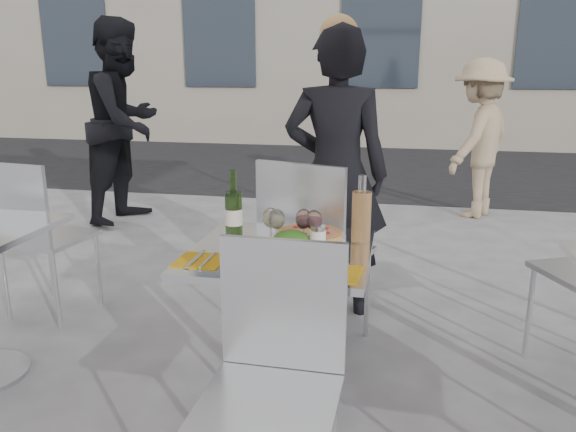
% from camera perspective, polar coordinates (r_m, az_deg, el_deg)
% --- Properties ---
extents(ground, '(80.00, 80.00, 0.00)m').
position_cam_1_polar(ground, '(2.61, -0.69, -19.26)').
color(ground, slate).
extents(street_asphalt, '(24.00, 5.00, 0.00)m').
position_cam_1_polar(street_asphalt, '(8.74, 8.29, 5.11)').
color(street_asphalt, black).
rests_on(street_asphalt, ground).
extents(main_table, '(0.72, 0.72, 0.75)m').
position_cam_1_polar(main_table, '(2.35, -0.73, -8.29)').
color(main_table, '#B7BABF').
rests_on(main_table, ground).
extents(chair_far, '(0.59, 0.60, 1.03)m').
position_cam_1_polar(chair_far, '(2.83, 2.32, -2.67)').
color(chair_far, silver).
rests_on(chair_far, ground).
extents(chair_near, '(0.43, 0.44, 0.93)m').
position_cam_1_polar(chair_near, '(1.85, -1.31, -14.71)').
color(chair_near, silver).
rests_on(chair_near, ground).
extents(side_chair_lfar, '(0.49, 0.50, 0.96)m').
position_cam_1_polar(side_chair_lfar, '(3.55, -24.33, -1.07)').
color(side_chair_lfar, silver).
rests_on(side_chair_lfar, ground).
extents(woman_diner, '(0.62, 0.41, 1.70)m').
position_cam_1_polar(woman_diner, '(3.33, 4.88, 4.23)').
color(woman_diner, black).
rests_on(woman_diner, ground).
extents(pedestrian_a, '(0.86, 1.03, 1.91)m').
position_cam_1_polar(pedestrian_a, '(5.63, -16.24, 9.14)').
color(pedestrian_a, black).
rests_on(pedestrian_a, ground).
extents(pedestrian_b, '(0.99, 1.16, 1.55)m').
position_cam_1_polar(pedestrian_b, '(5.89, 18.82, 7.41)').
color(pedestrian_b, tan).
rests_on(pedestrian_b, ground).
extents(pizza_near, '(0.33, 0.33, 0.02)m').
position_cam_1_polar(pizza_near, '(2.09, -1.98, -4.76)').
color(pizza_near, '#DDA356').
rests_on(pizza_near, main_table).
extents(pizza_far, '(0.32, 0.32, 0.03)m').
position_cam_1_polar(pizza_far, '(2.41, 2.12, -1.93)').
color(pizza_far, white).
rests_on(pizza_far, main_table).
extents(salad_plate, '(0.22, 0.22, 0.09)m').
position_cam_1_polar(salad_plate, '(2.23, 0.31, -2.74)').
color(salad_plate, white).
rests_on(salad_plate, main_table).
extents(wine_bottle, '(0.07, 0.08, 0.29)m').
position_cam_1_polar(wine_bottle, '(2.42, -5.54, 0.47)').
color(wine_bottle, '#32531F').
rests_on(wine_bottle, main_table).
extents(carafe, '(0.08, 0.08, 0.29)m').
position_cam_1_polar(carafe, '(2.33, 7.45, -0.00)').
color(carafe, tan).
rests_on(carafe, main_table).
extents(sugar_shaker, '(0.06, 0.06, 0.11)m').
position_cam_1_polar(sugar_shaker, '(2.23, 3.04, -2.36)').
color(sugar_shaker, white).
rests_on(sugar_shaker, main_table).
extents(wineglass_white_a, '(0.07, 0.07, 0.16)m').
position_cam_1_polar(wineglass_white_a, '(2.30, -1.77, -0.31)').
color(wineglass_white_a, white).
rests_on(wineglass_white_a, main_table).
extents(wineglass_white_b, '(0.07, 0.07, 0.16)m').
position_cam_1_polar(wineglass_white_b, '(2.28, -1.14, -0.45)').
color(wineglass_white_b, white).
rests_on(wineglass_white_b, main_table).
extents(wineglass_red_a, '(0.07, 0.07, 0.16)m').
position_cam_1_polar(wineglass_red_a, '(2.27, 2.66, -0.57)').
color(wineglass_red_a, white).
rests_on(wineglass_red_a, main_table).
extents(wineglass_red_b, '(0.07, 0.07, 0.16)m').
position_cam_1_polar(wineglass_red_b, '(2.28, 1.61, -0.44)').
color(wineglass_red_b, white).
rests_on(wineglass_red_b, main_table).
extents(napkin_left, '(0.18, 0.20, 0.01)m').
position_cam_1_polar(napkin_left, '(2.16, -8.89, -4.44)').
color(napkin_left, gold).
rests_on(napkin_left, main_table).
extents(napkin_right, '(0.19, 0.20, 0.01)m').
position_cam_1_polar(napkin_right, '(2.02, 4.85, -5.75)').
color(napkin_right, gold).
rests_on(napkin_right, main_table).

